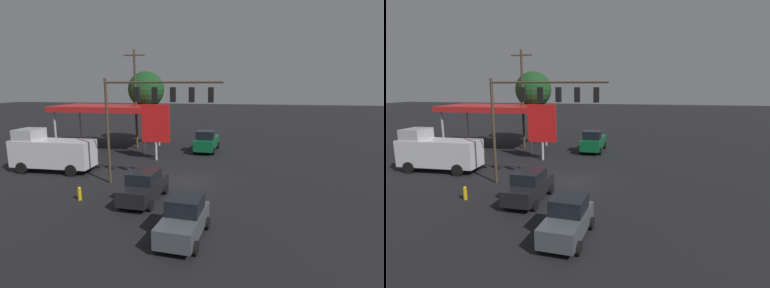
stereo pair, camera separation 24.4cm
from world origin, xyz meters
TOP-DOWN VIEW (x-y plane):
  - ground_plane at (0.00, 0.00)m, footprint 200.00×200.00m
  - traffic_signal_assembly at (2.08, 1.40)m, footprint 8.38×0.43m
  - utility_pole at (8.23, -11.08)m, footprint 2.40×0.26m
  - gas_station_canopy at (11.37, -10.57)m, footprint 11.59×6.25m
  - price_sign at (4.33, -6.02)m, footprint 2.76×0.27m
  - delivery_truck at (11.80, -0.64)m, footprint 6.85×2.67m
  - sedan_far at (1.85, 4.26)m, footprint 2.22×4.48m
  - hatchback_crossing at (-1.61, 8.40)m, footprint 2.17×3.91m
  - pickup_parked at (0.06, -10.87)m, footprint 2.41×5.27m
  - street_tree at (8.30, -14.88)m, footprint 4.50×4.50m
  - fire_hydrant at (5.92, 4.96)m, footprint 0.24×0.24m

SIDE VIEW (x-z plane):
  - ground_plane at x=0.00m, z-range 0.00..0.00m
  - fire_hydrant at x=5.92m, z-range 0.00..0.88m
  - hatchback_crossing at x=-1.61m, z-range -0.04..1.93m
  - sedan_far at x=1.85m, z-range -0.01..1.92m
  - pickup_parked at x=0.06m, z-range -0.09..2.31m
  - delivery_truck at x=11.80m, z-range -0.10..3.48m
  - price_sign at x=4.33m, z-range 0.80..6.21m
  - gas_station_canopy at x=11.37m, z-range 2.12..7.06m
  - utility_pole at x=8.23m, z-range 0.29..11.34m
  - traffic_signal_assembly at x=2.08m, z-range 2.09..9.75m
  - street_tree at x=8.30m, z-range 2.18..11.10m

